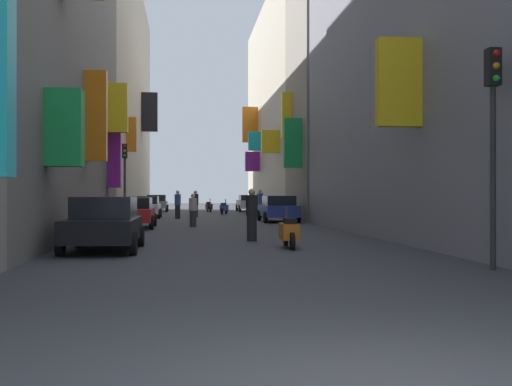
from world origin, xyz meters
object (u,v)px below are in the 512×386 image
Objects in this scene: pedestrian_near_left at (193,210)px; pedestrian_mid_street at (260,203)px; scooter_orange at (289,232)px; pedestrian_crossing at (178,205)px; parked_car_red at (133,212)px; traffic_light_far_corner at (125,169)px; parked_car_silver at (248,203)px; scooter_blue at (224,208)px; pedestrian_near_right at (252,215)px; pedestrian_far_away at (196,204)px; parked_car_black at (104,222)px; scooter_black at (209,207)px; traffic_light_near_corner at (493,120)px; parked_car_white at (146,206)px; parked_car_blue at (278,208)px; parked_car_grey at (157,203)px.

pedestrian_mid_street is at bearing 68.63° from pedestrian_near_left.
scooter_orange is 21.54m from pedestrian_crossing.
traffic_light_far_corner reaches higher than parked_car_red.
pedestrian_mid_street reaches higher than pedestrian_crossing.
parked_car_silver is 2.40× the size of scooter_blue.
parked_car_silver is 2.66× the size of pedestrian_near_right.
parked_car_black is at bearing -96.74° from pedestrian_far_away.
parked_car_silver is at bearing 78.56° from pedestrian_near_left.
pedestrian_near_left reaches higher than scooter_black.
parked_car_black is at bearing -145.28° from pedestrian_near_right.
pedestrian_near_right is (-3.35, -34.34, 0.08)m from parked_car_silver.
parked_car_red is 0.98× the size of traffic_light_near_corner.
pedestrian_near_left is (2.80, -11.16, 0.03)m from parked_car_white.
parked_car_blue is at bearing -40.59° from parked_car_white.
traffic_light_near_corner is at bearing -63.16° from parked_car_red.
pedestrian_mid_street reaches higher than parked_car_white.
scooter_black is at bearing 75.64° from traffic_light_far_corner.
parked_car_grey is 0.91× the size of parked_car_red.
traffic_light_near_corner reaches higher than parked_car_red.
scooter_blue is (-2.12, 13.49, -0.29)m from parked_car_blue.
parked_car_black reaches higher than parked_car_white.
pedestrian_mid_street is at bearing -77.23° from scooter_black.
scooter_black is at bearing 98.88° from parked_car_blue.
pedestrian_far_away reaches higher than pedestrian_near_left.
scooter_blue is 15.60m from traffic_light_far_corner.
traffic_light_near_corner is at bearing -84.89° from scooter_blue.
parked_car_blue is 2.53× the size of pedestrian_near_right.
traffic_light_near_corner is at bearing -73.28° from parked_car_white.
pedestrian_mid_street is 1.03× the size of pedestrian_far_away.
parked_car_grey is 2.56× the size of pedestrian_near_left.
scooter_black is (4.19, 36.16, -0.29)m from parked_car_black.
pedestrian_near_right is at bearing -82.10° from pedestrian_crossing.
pedestrian_near_left reaches higher than parked_car_white.
parked_car_red is 2.48× the size of pedestrian_far_away.
pedestrian_mid_street reaches higher than pedestrian_near_left.
pedestrian_far_away is at bearing -96.33° from scooter_black.
parked_car_black is 10.06m from traffic_light_near_corner.
scooter_black is (4.35, 24.75, -0.26)m from parked_car_red.
parked_car_grey is 14.46m from parked_car_white.
parked_car_grey reaches higher than parked_car_red.
traffic_light_far_corner reaches higher than scooter_orange.
parked_car_black is at bearing -89.33° from parked_car_white.
pedestrian_near_left is at bearing -49.36° from traffic_light_far_corner.
parked_car_blue is at bearing -81.07° from scooter_blue.
parked_car_grey is 0.95× the size of traffic_light_far_corner.
pedestrian_crossing is 1.00× the size of pedestrian_far_away.
parked_car_blue is at bearing 66.72° from parked_car_black.
traffic_light_near_corner reaches higher than parked_car_silver.
parked_car_blue is at bearing 92.75° from traffic_light_near_corner.
pedestrian_far_away reaches higher than scooter_blue.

